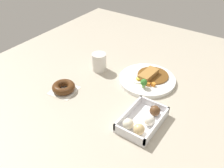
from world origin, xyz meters
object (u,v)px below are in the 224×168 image
(curry_plate, at_px, (147,79))
(chocolate_ring_donut, at_px, (64,87))
(donut_box, at_px, (143,121))
(coffee_mug, at_px, (99,62))

(curry_plate, xyz_separation_m, chocolate_ring_donut, (-0.29, 0.29, 0.01))
(curry_plate, relative_size, chocolate_ring_donut, 2.14)
(chocolate_ring_donut, bearing_deg, donut_box, -87.87)
(donut_box, relative_size, coffee_mug, 2.24)
(chocolate_ring_donut, distance_m, coffee_mug, 0.24)
(curry_plate, height_order, donut_box, curry_plate)
(curry_plate, height_order, coffee_mug, coffee_mug)
(coffee_mug, bearing_deg, donut_box, -120.28)
(curry_plate, relative_size, donut_box, 1.32)
(curry_plate, distance_m, donut_box, 0.30)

